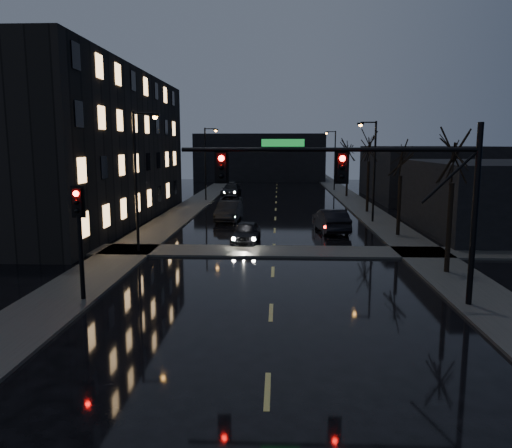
# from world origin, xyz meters

# --- Properties ---
(ground) EXTENTS (160.00, 160.00, 0.00)m
(ground) POSITION_xyz_m (0.00, 0.00, 0.00)
(ground) COLOR black
(ground) RESTS_ON ground
(sidewalk_left) EXTENTS (3.00, 140.00, 0.12)m
(sidewalk_left) POSITION_xyz_m (-8.50, 35.00, 0.06)
(sidewalk_left) COLOR #2D2D2B
(sidewalk_left) RESTS_ON ground
(sidewalk_right) EXTENTS (3.00, 140.00, 0.12)m
(sidewalk_right) POSITION_xyz_m (8.50, 35.00, 0.06)
(sidewalk_right) COLOR #2D2D2B
(sidewalk_right) RESTS_ON ground
(sidewalk_cross) EXTENTS (40.00, 3.00, 0.12)m
(sidewalk_cross) POSITION_xyz_m (0.00, 18.50, 0.06)
(sidewalk_cross) COLOR #2D2D2B
(sidewalk_cross) RESTS_ON ground
(apartment_block) EXTENTS (12.00, 30.00, 12.00)m
(apartment_block) POSITION_xyz_m (-16.50, 30.00, 6.00)
(apartment_block) COLOR black
(apartment_block) RESTS_ON ground
(commercial_right_near) EXTENTS (10.00, 14.00, 5.00)m
(commercial_right_near) POSITION_xyz_m (15.50, 26.00, 2.50)
(commercial_right_near) COLOR black
(commercial_right_near) RESTS_ON ground
(commercial_right_far) EXTENTS (12.00, 18.00, 6.00)m
(commercial_right_far) POSITION_xyz_m (17.00, 48.00, 3.00)
(commercial_right_far) COLOR black
(commercial_right_far) RESTS_ON ground
(far_block) EXTENTS (22.00, 10.00, 8.00)m
(far_block) POSITION_xyz_m (-3.00, 78.00, 4.00)
(far_block) COLOR black
(far_block) RESTS_ON ground
(signal_mast) EXTENTS (11.11, 0.41, 7.00)m
(signal_mast) POSITION_xyz_m (3.85, 9.00, 4.87)
(signal_mast) COLOR black
(signal_mast) RESTS_ON ground
(signal_pole_left) EXTENTS (0.35, 0.41, 4.53)m
(signal_pole_left) POSITION_xyz_m (-7.50, 8.99, 3.01)
(signal_pole_left) COLOR black
(signal_pole_left) RESTS_ON ground
(tree_near) EXTENTS (3.52, 3.52, 8.08)m
(tree_near) POSITION_xyz_m (8.40, 14.00, 6.22)
(tree_near) COLOR black
(tree_near) RESTS_ON ground
(tree_mid_a) EXTENTS (3.30, 3.30, 7.58)m
(tree_mid_a) POSITION_xyz_m (8.40, 24.00, 5.83)
(tree_mid_a) COLOR black
(tree_mid_a) RESTS_ON ground
(tree_mid_b) EXTENTS (3.74, 3.74, 8.59)m
(tree_mid_b) POSITION_xyz_m (8.40, 36.00, 6.61)
(tree_mid_b) COLOR black
(tree_mid_b) RESTS_ON ground
(tree_far) EXTENTS (3.43, 3.43, 7.88)m
(tree_far) POSITION_xyz_m (8.40, 50.00, 6.06)
(tree_far) COLOR black
(tree_far) RESTS_ON ground
(streetlight_l_near) EXTENTS (1.53, 0.28, 8.00)m
(streetlight_l_near) POSITION_xyz_m (-7.58, 18.00, 4.77)
(streetlight_l_near) COLOR black
(streetlight_l_near) RESTS_ON ground
(streetlight_l_far) EXTENTS (1.53, 0.28, 8.00)m
(streetlight_l_far) POSITION_xyz_m (-7.58, 45.00, 4.77)
(streetlight_l_far) COLOR black
(streetlight_l_far) RESTS_ON ground
(streetlight_r_mid) EXTENTS (1.53, 0.28, 8.00)m
(streetlight_r_mid) POSITION_xyz_m (7.58, 30.00, 4.77)
(streetlight_r_mid) COLOR black
(streetlight_r_mid) RESTS_ON ground
(streetlight_r_far) EXTENTS (1.53, 0.28, 8.00)m
(streetlight_r_far) POSITION_xyz_m (7.58, 58.00, 4.77)
(streetlight_r_far) COLOR black
(streetlight_r_far) RESTS_ON ground
(oncoming_car_a) EXTENTS (1.93, 4.11, 1.36)m
(oncoming_car_a) POSITION_xyz_m (-1.80, 21.35, 0.68)
(oncoming_car_a) COLOR black
(oncoming_car_a) RESTS_ON ground
(oncoming_car_b) EXTENTS (2.03, 4.98, 1.61)m
(oncoming_car_b) POSITION_xyz_m (-3.79, 30.48, 0.80)
(oncoming_car_b) COLOR black
(oncoming_car_b) RESTS_ON ground
(oncoming_car_c) EXTENTS (2.47, 5.08, 1.39)m
(oncoming_car_c) POSITION_xyz_m (-4.36, 37.64, 0.70)
(oncoming_car_c) COLOR black
(oncoming_car_c) RESTS_ON ground
(oncoming_car_d) EXTENTS (2.33, 5.22, 1.49)m
(oncoming_car_d) POSITION_xyz_m (-5.49, 50.43, 0.74)
(oncoming_car_d) COLOR black
(oncoming_car_d) RESTS_ON ground
(lead_car) EXTENTS (2.42, 5.21, 1.65)m
(lead_car) POSITION_xyz_m (4.00, 25.60, 0.83)
(lead_car) COLOR black
(lead_car) RESTS_ON ground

